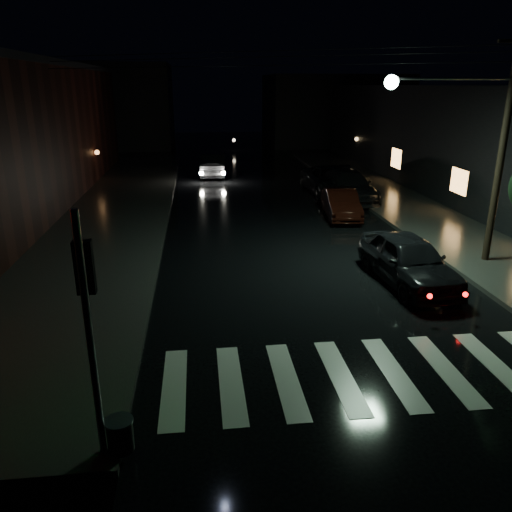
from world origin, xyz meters
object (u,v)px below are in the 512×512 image
object	(u,v)px
parked_car_a	(409,260)
parked_car_c	(348,186)
oncoming_car	(213,165)
parked_car_d	(332,181)
parked_car_b	(341,204)

from	to	relation	value
parked_car_a	parked_car_c	size ratio (longest dim) A/B	0.85
parked_car_c	oncoming_car	bearing A→B (deg)	128.24
parked_car_c	oncoming_car	xyz separation A→B (m)	(-7.10, 8.41, -0.02)
parked_car_a	oncoming_car	size ratio (longest dim) A/B	0.99
parked_car_c	parked_car_d	distance (m)	1.66
parked_car_a	parked_car_d	world-z (taller)	parked_car_d
parked_car_a	oncoming_car	distance (m)	21.25
parked_car_a	parked_car_c	bearing A→B (deg)	77.87
parked_car_d	oncoming_car	world-z (taller)	parked_car_d
parked_car_b	oncoming_car	xyz separation A→B (m)	(-5.66, 12.15, 0.10)
parked_car_d	parked_car_b	bearing A→B (deg)	-101.69
parked_car_b	parked_car_c	xyz separation A→B (m)	(1.44, 3.74, 0.12)
parked_car_c	oncoming_car	world-z (taller)	parked_car_c
parked_car_d	oncoming_car	distance (m)	9.50
parked_car_a	parked_car_d	xyz separation A→B (m)	(1.13, 13.71, 0.00)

